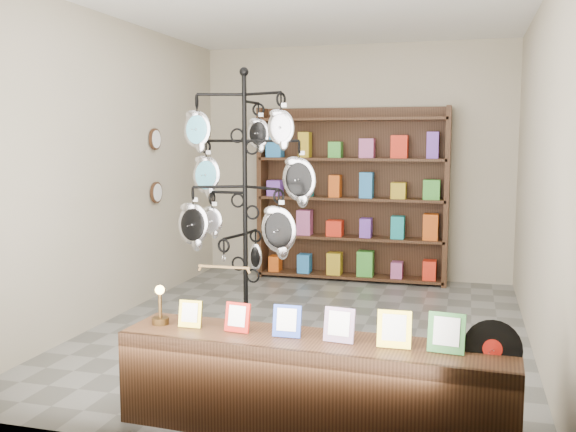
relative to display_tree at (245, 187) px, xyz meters
The scene contains 6 objects.
ground 1.55m from the display_tree, 51.98° to the left, with size 5.00×5.00×0.00m, color slate.
room_envelope 0.84m from the display_tree, 51.98° to the left, with size 5.00×5.00×5.00m.
display_tree is the anchor object (origin of this frame).
front_shelf 2.12m from the display_tree, 57.57° to the right, with size 2.43×0.59×0.85m.
back_shelving 2.90m from the display_tree, 81.42° to the left, with size 2.42×0.36×2.20m.
wall_clocks 2.05m from the display_tree, 138.81° to the left, with size 0.03×0.24×0.84m.
Camera 1 is at (1.42, -5.76, 1.80)m, focal length 40.00 mm.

